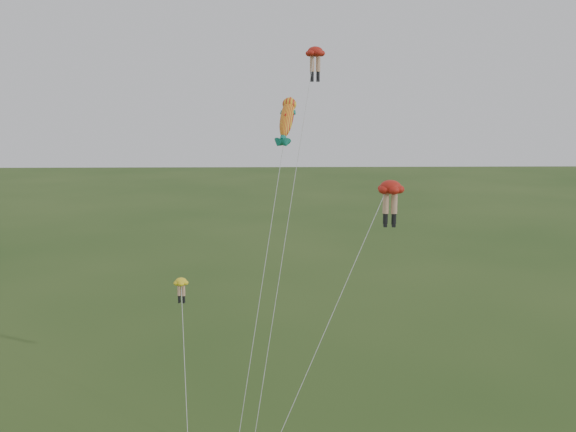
{
  "coord_description": "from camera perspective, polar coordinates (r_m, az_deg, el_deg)",
  "views": [
    {
      "loc": [
        1.02,
        -32.39,
        19.18
      ],
      "look_at": [
        1.94,
        6.0,
        12.15
      ],
      "focal_mm": 40.0,
      "sensor_mm": 36.0,
      "label": 1
    }
  ],
  "objects": [
    {
      "name": "legs_kite_yellow",
      "position": [
        36.36,
        -9.44,
        -6.91
      ],
      "size": [
        1.44,
        5.39,
        9.35
      ],
      "rotation": [
        0.0,
        0.0,
        -0.18
      ],
      "color": "yellow",
      "rests_on": "ground"
    },
    {
      "name": "fish_kite",
      "position": [
        39.02,
        -0.12,
        8.61
      ],
      "size": [
        3.84,
        9.01,
        19.56
      ],
      "rotation": [
        0.88,
        0.0,
        -0.26
      ],
      "color": "yellow",
      "rests_on": "ground"
    },
    {
      "name": "legs_kite_red_high",
      "position": [
        42.32,
        2.32,
        13.51
      ],
      "size": [
        4.85,
        11.42,
        22.51
      ],
      "rotation": [
        0.0,
        0.0,
        0.18
      ],
      "color": "#B41D12",
      "rests_on": "ground"
    },
    {
      "name": "legs_kite_red_mid",
      "position": [
        37.21,
        8.97,
        1.99
      ],
      "size": [
        8.41,
        7.74,
        14.61
      ],
      "rotation": [
        0.0,
        0.0,
        -0.1
      ],
      "color": "#B41D12",
      "rests_on": "ground"
    }
  ]
}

